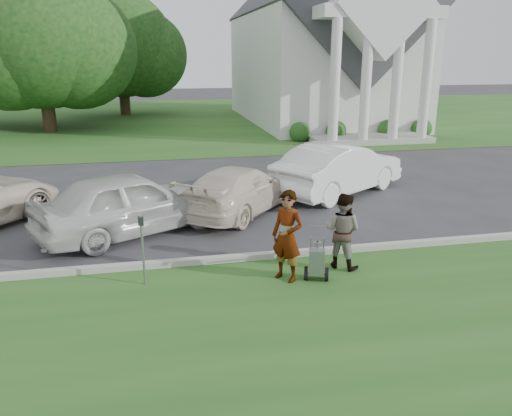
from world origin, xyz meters
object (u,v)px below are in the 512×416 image
object	(u,v)px
person_left	(287,237)
parking_meter_near	(142,242)
church	(321,29)
car_d	(339,169)
car_c	(240,189)
car_b	(130,203)
striping_cart	(317,263)
person_right	(342,231)
tree_back	(121,49)
tree_left	(40,41)

from	to	relation	value
person_left	parking_meter_near	distance (m)	2.82
church	person_left	xyz separation A→B (m)	(-8.60, -23.69, -5.02)
car_d	car_c	bearing A→B (deg)	77.44
car_b	person_left	bearing A→B (deg)	-165.40
striping_cart	person_right	distance (m)	0.98
person_left	person_right	distance (m)	1.36
person_right	car_b	size ratio (longest dim) A/B	0.34
church	person_left	world-z (taller)	church
person_right	parking_meter_near	distance (m)	4.10
church	tree_back	bearing A→B (deg)	152.15
church	car_c	size ratio (longest dim) A/B	5.29
person_left	car_b	size ratio (longest dim) A/B	0.39
church	tree_back	xyz separation A→B (m)	(-13.01, 6.87, -1.21)
tree_back	person_right	world-z (taller)	tree_back
parking_meter_near	tree_left	bearing A→B (deg)	104.19
church	tree_back	world-z (taller)	church
person_left	person_right	world-z (taller)	person_left
car_c	tree_back	bearing A→B (deg)	-41.27
tree_back	tree_left	bearing A→B (deg)	-116.57
tree_left	tree_back	distance (m)	8.95
tree_left	car_c	distance (m)	20.18
car_b	car_d	bearing A→B (deg)	-96.05
person_right	car_b	distance (m)	5.41
parking_meter_near	car_c	size ratio (longest dim) A/B	0.32
striping_cart	person_left	size ratio (longest dim) A/B	0.56
church	striping_cart	xyz separation A→B (m)	(-8.01, -23.83, -5.56)
parking_meter_near	striping_cart	bearing A→B (deg)	-8.10
tree_back	striping_cart	distance (m)	31.41
tree_left	car_d	size ratio (longest dim) A/B	2.12
striping_cart	church	bearing A→B (deg)	90.41
person_left	car_b	world-z (taller)	person_left
church	car_b	world-z (taller)	church
church	parking_meter_near	world-z (taller)	church
tree_back	car_b	distance (m)	27.42
parking_meter_near	tree_back	bearing A→B (deg)	93.07
tree_back	striping_cart	size ratio (longest dim) A/B	9.38
church	tree_left	bearing A→B (deg)	-176.21
tree_left	striping_cart	world-z (taller)	tree_left
striping_cart	car_c	distance (m)	4.90
church	parking_meter_near	distance (m)	26.46
person_left	car_b	distance (m)	4.67
car_c	person_left	bearing A→B (deg)	130.89
church	striping_cart	distance (m)	25.75
tree_back	person_right	size ratio (longest dim) A/B	5.93
striping_cart	car_b	size ratio (longest dim) A/B	0.22
tree_back	striping_cart	xyz separation A→B (m)	(5.00, -30.70, -4.35)
person_left	car_c	size ratio (longest dim) A/B	0.41
car_d	person_left	bearing A→B (deg)	117.41
parking_meter_near	car_c	bearing A→B (deg)	58.56
tree_back	car_c	bearing A→B (deg)	-80.59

